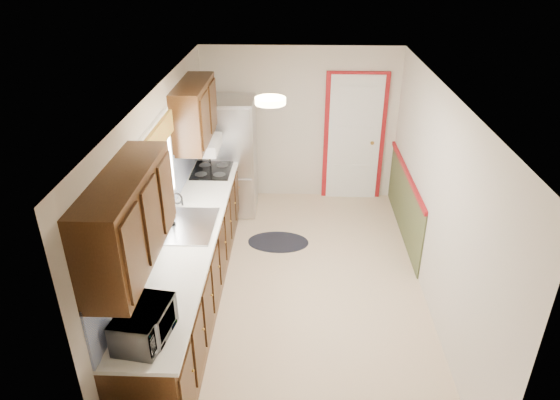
{
  "coord_description": "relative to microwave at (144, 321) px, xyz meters",
  "views": [
    {
      "loc": [
        -0.04,
        -4.9,
        3.72
      ],
      "look_at": [
        -0.22,
        0.06,
        1.15
      ],
      "focal_mm": 32.0,
      "sensor_mm": 36.0,
      "label": 1
    }
  ],
  "objects": [
    {
      "name": "refrigerator",
      "position": [
        0.18,
        3.91,
        -0.24
      ],
      "size": [
        0.74,
        0.74,
        1.75
      ],
      "rotation": [
        0.0,
        0.0,
        0.01
      ],
      "color": "#B7B7BC",
      "rests_on": "ground"
    },
    {
      "name": "back_wall_trim",
      "position": [
        2.19,
        4.16,
        -0.23
      ],
      "size": [
        1.12,
        2.3,
        2.08
      ],
      "color": "maroon",
      "rests_on": "ground"
    },
    {
      "name": "kitchen_run",
      "position": [
        -0.04,
        1.66,
        -0.31
      ],
      "size": [
        0.63,
        4.0,
        2.2
      ],
      "color": "#341C0B",
      "rests_on": "ground"
    },
    {
      "name": "ceiling_fixture",
      "position": [
        0.9,
        1.75,
        1.24
      ],
      "size": [
        0.3,
        0.3,
        0.06
      ],
      "primitive_type": "cylinder",
      "color": "#FFD88C",
      "rests_on": "room_shell"
    },
    {
      "name": "rug",
      "position": [
        0.93,
        2.94,
        -1.11
      ],
      "size": [
        0.86,
        0.56,
        0.01
      ],
      "primitive_type": "ellipsoid",
      "rotation": [
        0.0,
        0.0,
        -0.02
      ],
      "color": "black",
      "rests_on": "ground"
    },
    {
      "name": "room_shell",
      "position": [
        1.2,
        1.95,
        0.08
      ],
      "size": [
        3.2,
        5.2,
        2.52
      ],
      "color": "beige",
      "rests_on": "ground"
    },
    {
      "name": "cooktop",
      "position": [
        0.01,
        3.23,
        -0.16
      ],
      "size": [
        0.52,
        0.62,
        0.02
      ],
      "primitive_type": "cube",
      "color": "black",
      "rests_on": "kitchen_run"
    },
    {
      "name": "microwave",
      "position": [
        0.0,
        0.0,
        0.0
      ],
      "size": [
        0.36,
        0.55,
        0.35
      ],
      "primitive_type": "imported",
      "rotation": [
        0.0,
        0.0,
        1.43
      ],
      "color": "white",
      "rests_on": "kitchen_run"
    }
  ]
}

